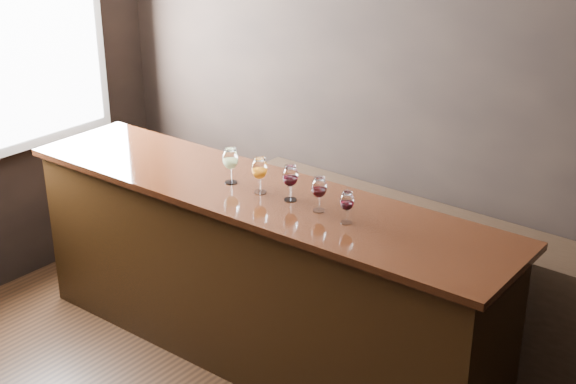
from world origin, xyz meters
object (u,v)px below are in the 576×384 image
Objects in this scene: glass_red_a at (290,177)px; bar_counter at (257,278)px; glass_white at (230,160)px; glass_red_b at (319,188)px; glass_amber at (259,169)px; back_bar_shelf at (413,277)px; glass_red_c at (347,202)px.

bar_counter is at bearing -177.06° from glass_red_a.
glass_white is (-0.18, -0.01, 0.71)m from bar_counter.
glass_red_b is at bearing -1.57° from bar_counter.
glass_red_b is (0.40, 0.01, -0.01)m from glass_amber.
bar_counter is 0.73m from glass_white.
glass_white is at bearing -179.38° from bar_counter.
glass_red_c reaches higher than back_bar_shelf.
back_bar_shelf is 14.14× the size of glass_red_c.
glass_white is at bearing -138.24° from back_bar_shelf.
glass_white is at bearing 178.13° from glass_amber.
glass_white is 0.22m from glass_amber.
glass_red_b is at bearing 0.06° from glass_white.
glass_red_a is (0.24, 0.01, 0.70)m from bar_counter.
glass_white is 1.02× the size of glass_amber.
glass_white is at bearing -177.61° from glass_red_a.
back_bar_shelf is at bearing 41.76° from glass_white.
glass_amber reaches higher than glass_red_b.
glass_red_a is (0.20, 0.02, -0.00)m from glass_amber.
glass_white reaches higher than bar_counter.
bar_counter is 17.36× the size of glass_red_c.
glass_red_c reaches higher than bar_counter.
bar_counter is at bearing 1.63° from glass_white.
glass_amber is (-0.59, -0.74, 0.79)m from back_bar_shelf.
glass_amber is 1.07× the size of glass_red_b.
glass_amber reaches higher than glass_red_c.
bar_counter is 0.74m from glass_red_a.
back_bar_shelf is 11.65× the size of glass_white.
glass_white reaches higher than back_bar_shelf.
glass_red_a is (0.42, 0.02, -0.01)m from glass_white.
glass_white is at bearing -179.94° from glass_red_b.
back_bar_shelf is at bearing 75.43° from glass_red_b.
glass_red_b is (0.63, 0.00, -0.01)m from glass_white.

